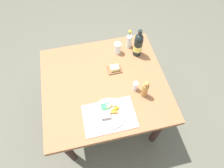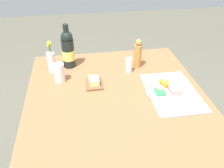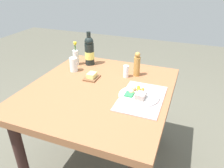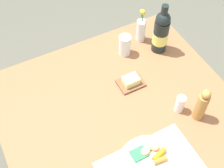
{
  "view_description": "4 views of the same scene",
  "coord_description": "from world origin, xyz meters",
  "px_view_note": "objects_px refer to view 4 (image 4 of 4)",
  "views": [
    {
      "loc": [
        -0.13,
        -0.89,
        2.21
      ],
      "look_at": [
        0.06,
        -0.05,
        0.79
      ],
      "focal_mm": 30.06,
      "sensor_mm": 36.0,
      "label": 1
    },
    {
      "loc": [
        -1.11,
        0.2,
        1.6
      ],
      "look_at": [
        0.01,
        0.02,
        0.83
      ],
      "focal_mm": 38.79,
      "sensor_mm": 36.0,
      "label": 2
    },
    {
      "loc": [
        -1.26,
        -0.59,
        1.53
      ],
      "look_at": [
        0.01,
        -0.1,
        0.81
      ],
      "focal_mm": 34.48,
      "sensor_mm": 36.0,
      "label": 3
    },
    {
      "loc": [
        -0.41,
        -0.7,
        2.03
      ],
      "look_at": [
        -0.0,
        0.08,
        0.87
      ],
      "focal_mm": 49.63,
      "sensor_mm": 36.0,
      "label": 4
    }
  ],
  "objects_px": {
    "wine_bottle": "(161,32)",
    "butter_dish": "(131,82)",
    "dining_table": "(120,121)",
    "flower_vase": "(141,29)",
    "dinner_plate": "(150,163)",
    "knife": "(179,146)",
    "pepper_mill": "(202,105)",
    "water_tumbler": "(125,46)",
    "salt_shaker": "(180,104)"
  },
  "relations": [
    {
      "from": "dinner_plate",
      "to": "flower_vase",
      "type": "relative_size",
      "value": 1.26
    },
    {
      "from": "dinner_plate",
      "to": "water_tumbler",
      "type": "distance_m",
      "value": 0.67
    },
    {
      "from": "pepper_mill",
      "to": "flower_vase",
      "type": "distance_m",
      "value": 0.58
    },
    {
      "from": "flower_vase",
      "to": "butter_dish",
      "type": "xyz_separation_m",
      "value": [
        -0.21,
        -0.26,
        -0.06
      ]
    },
    {
      "from": "dinner_plate",
      "to": "wine_bottle",
      "type": "xyz_separation_m",
      "value": [
        0.41,
        0.57,
        0.11
      ]
    },
    {
      "from": "flower_vase",
      "to": "water_tumbler",
      "type": "relative_size",
      "value": 1.83
    },
    {
      "from": "pepper_mill",
      "to": "water_tumbler",
      "type": "relative_size",
      "value": 1.69
    },
    {
      "from": "wine_bottle",
      "to": "knife",
      "type": "bearing_deg",
      "value": -114.01
    },
    {
      "from": "dinner_plate",
      "to": "pepper_mill",
      "type": "height_order",
      "value": "pepper_mill"
    },
    {
      "from": "knife",
      "to": "water_tumbler",
      "type": "distance_m",
      "value": 0.62
    },
    {
      "from": "dinner_plate",
      "to": "butter_dish",
      "type": "bearing_deg",
      "value": 70.94
    },
    {
      "from": "wine_bottle",
      "to": "butter_dish",
      "type": "xyz_separation_m",
      "value": [
        -0.26,
        -0.15,
        -0.11
      ]
    },
    {
      "from": "knife",
      "to": "water_tumbler",
      "type": "relative_size",
      "value": 1.68
    },
    {
      "from": "dinner_plate",
      "to": "wine_bottle",
      "type": "height_order",
      "value": "wine_bottle"
    },
    {
      "from": "salt_shaker",
      "to": "butter_dish",
      "type": "height_order",
      "value": "salt_shaker"
    },
    {
      "from": "dinner_plate",
      "to": "water_tumbler",
      "type": "height_order",
      "value": "water_tumbler"
    },
    {
      "from": "water_tumbler",
      "to": "butter_dish",
      "type": "relative_size",
      "value": 0.92
    },
    {
      "from": "dining_table",
      "to": "salt_shaker",
      "type": "bearing_deg",
      "value": -26.89
    },
    {
      "from": "salt_shaker",
      "to": "water_tumbler",
      "type": "bearing_deg",
      "value": 96.17
    },
    {
      "from": "pepper_mill",
      "to": "water_tumbler",
      "type": "height_order",
      "value": "pepper_mill"
    },
    {
      "from": "wine_bottle",
      "to": "butter_dish",
      "type": "distance_m",
      "value": 0.32
    },
    {
      "from": "flower_vase",
      "to": "water_tumbler",
      "type": "distance_m",
      "value": 0.14
    },
    {
      "from": "dining_table",
      "to": "pepper_mill",
      "type": "height_order",
      "value": "pepper_mill"
    },
    {
      "from": "dinner_plate",
      "to": "flower_vase",
      "type": "height_order",
      "value": "flower_vase"
    },
    {
      "from": "knife",
      "to": "butter_dish",
      "type": "distance_m",
      "value": 0.41
    },
    {
      "from": "butter_dish",
      "to": "water_tumbler",
      "type": "bearing_deg",
      "value": 69.39
    },
    {
      "from": "wine_bottle",
      "to": "flower_vase",
      "type": "xyz_separation_m",
      "value": [
        -0.05,
        0.11,
        -0.05
      ]
    },
    {
      "from": "butter_dish",
      "to": "wine_bottle",
      "type": "bearing_deg",
      "value": 29.16
    },
    {
      "from": "dining_table",
      "to": "pepper_mill",
      "type": "distance_m",
      "value": 0.42
    },
    {
      "from": "knife",
      "to": "water_tumbler",
      "type": "xyz_separation_m",
      "value": [
        0.06,
        0.62,
        0.04
      ]
    },
    {
      "from": "knife",
      "to": "wine_bottle",
      "type": "height_order",
      "value": "wine_bottle"
    },
    {
      "from": "dining_table",
      "to": "dinner_plate",
      "type": "bearing_deg",
      "value": -94.04
    },
    {
      "from": "wine_bottle",
      "to": "pepper_mill",
      "type": "bearing_deg",
      "value": -99.47
    },
    {
      "from": "dinner_plate",
      "to": "flower_vase",
      "type": "xyz_separation_m",
      "value": [
        0.36,
        0.68,
        0.06
      ]
    },
    {
      "from": "knife",
      "to": "dining_table",
      "type": "bearing_deg",
      "value": 118.78
    },
    {
      "from": "dining_table",
      "to": "dinner_plate",
      "type": "xyz_separation_m",
      "value": [
        -0.02,
        -0.3,
        0.12
      ]
    },
    {
      "from": "dining_table",
      "to": "pepper_mill",
      "type": "xyz_separation_m",
      "value": [
        0.31,
        -0.2,
        0.2
      ]
    },
    {
      "from": "dinner_plate",
      "to": "salt_shaker",
      "type": "height_order",
      "value": "salt_shaker"
    },
    {
      "from": "wine_bottle",
      "to": "flower_vase",
      "type": "height_order",
      "value": "wine_bottle"
    },
    {
      "from": "knife",
      "to": "wine_bottle",
      "type": "distance_m",
      "value": 0.62
    },
    {
      "from": "flower_vase",
      "to": "salt_shaker",
      "type": "bearing_deg",
      "value": -99.43
    },
    {
      "from": "wine_bottle",
      "to": "butter_dish",
      "type": "height_order",
      "value": "wine_bottle"
    },
    {
      "from": "dining_table",
      "to": "wine_bottle",
      "type": "height_order",
      "value": "wine_bottle"
    },
    {
      "from": "salt_shaker",
      "to": "wine_bottle",
      "type": "xyz_separation_m",
      "value": [
        0.14,
        0.39,
        0.08
      ]
    },
    {
      "from": "salt_shaker",
      "to": "wine_bottle",
      "type": "distance_m",
      "value": 0.42
    },
    {
      "from": "butter_dish",
      "to": "pepper_mill",
      "type": "bearing_deg",
      "value": -59.72
    },
    {
      "from": "dining_table",
      "to": "knife",
      "type": "distance_m",
      "value": 0.34
    },
    {
      "from": "dining_table",
      "to": "butter_dish",
      "type": "xyz_separation_m",
      "value": [
        0.12,
        0.12,
        0.12
      ]
    },
    {
      "from": "pepper_mill",
      "to": "wine_bottle",
      "type": "bearing_deg",
      "value": 80.53
    },
    {
      "from": "wine_bottle",
      "to": "butter_dish",
      "type": "bearing_deg",
      "value": -150.84
    }
  ]
}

